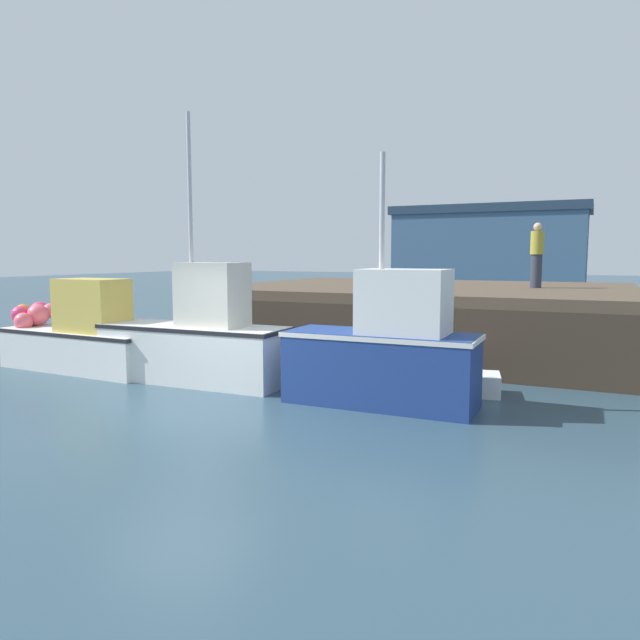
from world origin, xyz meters
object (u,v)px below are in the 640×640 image
object	(u,v)px
fishing_boat_near_right	(197,341)
rowboat	(449,383)
dockworker	(537,255)
fishing_boat_near_left	(77,335)
fishing_boat_mid	(386,352)

from	to	relation	value
fishing_boat_near_right	rowboat	world-z (taller)	fishing_boat_near_right
rowboat	fishing_boat_near_right	bearing A→B (deg)	-165.84
dockworker	rowboat	bearing A→B (deg)	-100.12
fishing_boat_near_left	fishing_boat_mid	size ratio (longest dim) A/B	1.01
fishing_boat_near_left	fishing_boat_near_right	size ratio (longest dim) A/B	0.81
rowboat	dockworker	xyz separation A→B (m)	(0.99, 5.53, 2.41)
fishing_boat_near_right	rowboat	bearing A→B (deg)	14.16
fishing_boat_mid	rowboat	distance (m)	1.77
dockworker	fishing_boat_near_left	bearing A→B (deg)	-142.92
fishing_boat_near_left	fishing_boat_near_right	distance (m)	3.24
fishing_boat_mid	rowboat	bearing A→B (deg)	59.84
rowboat	dockworker	distance (m)	6.11
fishing_boat_near_right	fishing_boat_mid	distance (m)	4.13
fishing_boat_near_left	fishing_boat_near_right	bearing A→B (deg)	2.55
rowboat	fishing_boat_near_left	bearing A→B (deg)	-170.35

